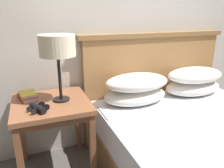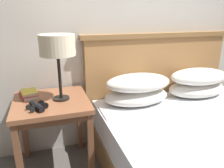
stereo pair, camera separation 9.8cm
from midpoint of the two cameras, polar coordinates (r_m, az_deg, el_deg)
The scene contains 7 objects.
wall_back at distance 2.14m, azimuth 3.18°, elevation 17.93°, with size 8.00×0.06×2.60m.
nightstand at distance 1.81m, azimuth -13.94°, elevation -6.64°, with size 0.58×0.58×0.65m.
bed at distance 1.86m, azimuth 26.42°, elevation -16.73°, with size 1.60×2.05×1.12m.
table_lamp at distance 1.67m, azimuth -12.46°, elevation 9.47°, with size 0.27×0.27×0.51m.
book_on_nightstand at distance 1.89m, azimuth -19.55°, elevation -2.80°, with size 0.16×0.21×0.03m.
book_stacked_on_top at distance 1.89m, azimuth -19.50°, elevation -2.05°, with size 0.15×0.18×0.02m.
binoculars_pair at distance 1.63m, azimuth -17.38°, elevation -5.60°, with size 0.16×0.16×0.05m.
Camera 2 is at (-0.71, -1.11, 1.31)m, focal length 35.00 mm.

